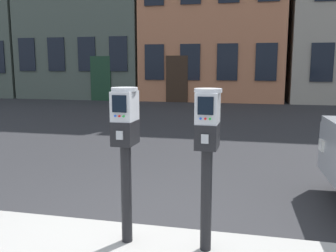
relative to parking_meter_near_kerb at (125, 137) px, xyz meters
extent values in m
plane|color=#28282B|center=(0.02, 0.15, -1.05)|extent=(160.00, 160.00, 0.00)
cylinder|color=black|center=(0.00, 0.00, -0.49)|extent=(0.09, 0.09, 0.85)
cube|color=black|center=(0.00, 0.00, 0.04)|extent=(0.18, 0.25, 0.20)
cube|color=#A5A8AD|center=(0.00, -0.13, 0.04)|extent=(0.06, 0.01, 0.07)
cube|color=#B7BABF|center=(0.00, 0.00, 0.26)|extent=(0.18, 0.23, 0.24)
cube|color=black|center=(0.00, -0.12, 0.29)|extent=(0.12, 0.01, 0.14)
cylinder|color=blue|center=(-0.04, -0.12, 0.19)|extent=(0.02, 0.01, 0.02)
cylinder|color=red|center=(0.00, -0.12, 0.19)|extent=(0.02, 0.01, 0.02)
cylinder|color=green|center=(0.03, -0.12, 0.19)|extent=(0.02, 0.01, 0.02)
cylinder|color=#B7BABF|center=(0.00, 0.00, 0.40)|extent=(0.22, 0.22, 0.03)
cylinder|color=black|center=(0.68, 0.00, -0.49)|extent=(0.09, 0.09, 0.85)
cube|color=black|center=(0.68, 0.00, 0.04)|extent=(0.18, 0.25, 0.20)
cube|color=#A5A8AD|center=(0.67, -0.13, 0.04)|extent=(0.06, 0.01, 0.07)
cube|color=#B7BABF|center=(0.68, 0.00, 0.26)|extent=(0.18, 0.23, 0.24)
cube|color=black|center=(0.67, -0.12, 0.29)|extent=(0.12, 0.01, 0.14)
cylinder|color=blue|center=(0.64, -0.12, 0.19)|extent=(0.02, 0.01, 0.02)
cylinder|color=red|center=(0.67, -0.12, 0.19)|extent=(0.02, 0.01, 0.02)
cylinder|color=green|center=(0.71, -0.12, 0.19)|extent=(0.02, 0.01, 0.02)
cylinder|color=#B7BABF|center=(0.68, 0.00, 0.40)|extent=(0.22, 0.22, 0.03)
cube|color=white|center=(1.92, 2.14, -0.43)|extent=(0.05, 0.20, 0.14)
cube|color=black|center=(-9.83, 13.63, 1.14)|extent=(0.87, 0.06, 1.60)
cube|color=black|center=(-8.24, 13.63, 1.14)|extent=(0.87, 0.06, 1.60)
cube|color=black|center=(-6.65, 13.63, 1.14)|extent=(0.87, 0.06, 1.60)
cube|color=black|center=(-5.07, 13.63, 1.14)|extent=(0.87, 0.06, 1.60)
cube|color=#193823|center=(-5.98, 13.63, 0.00)|extent=(1.00, 0.07, 2.10)
cube|color=black|center=(-3.33, 13.63, 0.76)|extent=(0.90, 0.06, 1.60)
cube|color=black|center=(-1.68, 13.63, 0.76)|extent=(0.90, 0.06, 1.60)
cube|color=black|center=(-0.03, 13.63, 0.76)|extent=(0.90, 0.06, 1.60)
cube|color=black|center=(1.61, 13.63, 0.76)|extent=(0.90, 0.06, 1.60)
cube|color=black|center=(-2.28, 13.63, 0.00)|extent=(1.00, 0.07, 2.10)
cube|color=black|center=(3.86, 13.63, 0.73)|extent=(0.90, 0.06, 1.60)
camera|label=1|loc=(0.99, -2.82, 0.58)|focal=39.25mm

